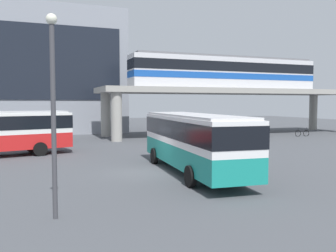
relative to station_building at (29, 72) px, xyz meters
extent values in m
plane|color=#47494F|center=(6.04, -21.32, -7.77)|extent=(120.00, 120.00, 0.00)
cube|color=gray|center=(0.00, 0.03, 0.00)|extent=(23.45, 11.86, 15.53)
cube|color=black|center=(0.00, -5.95, 0.77)|extent=(21.11, 0.10, 8.70)
cube|color=#9E9B93|center=(22.94, -12.19, -2.57)|extent=(32.10, 7.14, 0.60)
cylinder|color=#9E9B93|center=(8.09, -14.96, -5.32)|extent=(1.10, 1.10, 4.89)
cylinder|color=#9E9B93|center=(8.09, -9.42, -5.32)|extent=(1.10, 1.10, 4.89)
cylinder|color=#9E9B93|center=(37.79, -9.42, -5.32)|extent=(1.10, 1.10, 4.89)
cube|color=silver|center=(22.02, -12.19, -0.47)|extent=(23.41, 2.90, 3.60)
cube|color=#194CA5|center=(22.02, -12.19, -0.83)|extent=(23.47, 2.96, 0.70)
cube|color=black|center=(22.02, -12.19, 0.25)|extent=(23.47, 2.96, 1.10)
cube|color=slate|center=(22.02, -12.19, 1.45)|extent=(22.48, 2.61, 0.24)
cube|color=teal|center=(8.37, -32.48, -6.72)|extent=(3.30, 11.15, 1.10)
cube|color=white|center=(8.37, -32.48, -5.42)|extent=(3.30, 11.15, 1.50)
cube|color=black|center=(8.37, -32.48, -5.34)|extent=(3.34, 11.20, 0.96)
cube|color=silver|center=(8.37, -32.48, -4.61)|extent=(3.14, 10.60, 0.12)
cylinder|color=black|center=(7.38, -28.88, -7.27)|extent=(0.35, 1.02, 1.00)
cylinder|color=black|center=(9.87, -29.06, -7.27)|extent=(0.35, 1.02, 1.00)
cylinder|color=black|center=(6.90, -35.46, -7.27)|extent=(0.35, 1.02, 1.00)
cylinder|color=black|center=(9.39, -35.64, -7.27)|extent=(0.35, 1.02, 1.00)
cylinder|color=black|center=(0.74, -22.77, -7.27)|extent=(1.04, 0.51, 1.00)
cylinder|color=black|center=(0.16, -20.34, -7.27)|extent=(1.04, 0.51, 1.00)
torus|color=black|center=(29.70, -17.21, -7.43)|extent=(0.74, 0.16, 0.74)
torus|color=black|center=(28.66, -17.06, -7.43)|extent=(0.74, 0.16, 0.74)
cylinder|color=black|center=(29.18, -17.13, -7.15)|extent=(1.05, 0.19, 0.05)
cylinder|color=black|center=(28.66, -17.06, -7.13)|extent=(0.04, 0.04, 0.55)
cylinder|color=black|center=(29.70, -17.21, -7.08)|extent=(0.04, 0.04, 0.65)
torus|color=black|center=(18.86, -17.09, -7.43)|extent=(0.73, 0.25, 0.74)
torus|color=black|center=(17.84, -17.36, -7.43)|extent=(0.73, 0.25, 0.74)
cylinder|color=#1E7F33|center=(18.35, -17.23, -7.15)|extent=(1.03, 0.32, 0.05)
cylinder|color=#1E7F33|center=(17.84, -17.36, -7.13)|extent=(0.04, 0.04, 0.55)
cylinder|color=#1E7F33|center=(18.86, -17.09, -7.08)|extent=(0.04, 0.04, 0.65)
torus|color=black|center=(17.05, -18.53, -7.43)|extent=(0.74, 0.15, 0.74)
torus|color=black|center=(16.01, -18.39, -7.43)|extent=(0.74, 0.15, 0.74)
cylinder|color=#1E3FA5|center=(16.53, -18.46, -7.15)|extent=(1.05, 0.18, 0.05)
cylinder|color=#1E3FA5|center=(16.01, -18.39, -7.13)|extent=(0.04, 0.04, 0.55)
cylinder|color=#1E3FA5|center=(17.05, -18.53, -7.08)|extent=(0.04, 0.04, 0.65)
torus|color=black|center=(12.54, -18.52, -7.43)|extent=(0.71, 0.31, 0.74)
torus|color=black|center=(11.56, -18.15, -7.43)|extent=(0.71, 0.31, 0.74)
cylinder|color=silver|center=(12.05, -18.34, -7.15)|extent=(1.00, 0.41, 0.05)
cylinder|color=silver|center=(11.56, -18.15, -7.13)|extent=(0.04, 0.04, 0.55)
cylinder|color=silver|center=(12.54, -18.52, -7.08)|extent=(0.04, 0.04, 0.65)
cylinder|color=#26262D|center=(11.02, -23.39, -7.38)|extent=(0.32, 0.32, 0.78)
cube|color=#33663F|center=(11.02, -23.39, -6.67)|extent=(0.46, 0.36, 0.62)
sphere|color=tan|center=(11.02, -23.39, -6.26)|extent=(0.21, 0.21, 0.21)
cylinder|color=#3F3F44|center=(0.88, -37.94, -4.59)|extent=(0.16, 0.16, 6.36)
sphere|color=silver|center=(0.88, -37.94, -1.26)|extent=(0.36, 0.36, 0.36)
camera|label=1|loc=(0.22, -50.25, -3.93)|focal=38.65mm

